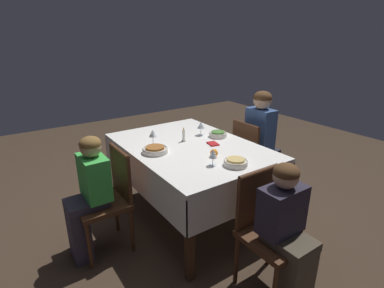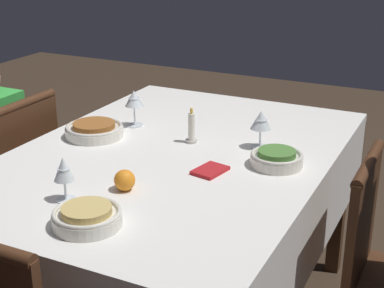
% 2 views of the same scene
% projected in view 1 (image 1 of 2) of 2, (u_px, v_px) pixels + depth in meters
% --- Properties ---
extents(ground_plane, '(8.00, 8.00, 0.00)m').
position_uv_depth(ground_plane, '(190.00, 215.00, 3.03)').
color(ground_plane, '#3D2D21').
extents(dining_table, '(1.53, 1.08, 0.76)m').
position_uv_depth(dining_table, '(190.00, 154.00, 2.81)').
color(dining_table, white).
rests_on(dining_table, ground_plane).
extents(chair_south, '(0.40, 0.40, 0.87)m').
position_uv_depth(chair_south, '(252.00, 155.00, 3.27)').
color(chair_south, '#472816').
rests_on(chair_south, ground_plane).
extents(chair_west, '(0.40, 0.40, 0.87)m').
position_uv_depth(chair_west, '(268.00, 226.00, 2.05)').
color(chair_west, '#472816').
rests_on(chair_west, ground_plane).
extents(chair_north, '(0.40, 0.40, 0.87)m').
position_uv_depth(chair_north, '(109.00, 195.00, 2.44)').
color(chair_north, '#472816').
rests_on(chair_north, ground_plane).
extents(person_adult_denim, '(0.30, 0.34, 1.17)m').
position_uv_depth(person_adult_denim, '(263.00, 137.00, 3.28)').
color(person_adult_denim, '#282833').
rests_on(person_adult_denim, ground_plane).
extents(person_child_dark, '(0.33, 0.30, 0.99)m').
position_uv_depth(person_child_dark, '(288.00, 231.00, 1.91)').
color(person_child_dark, '#4C4233').
rests_on(person_child_dark, ground_plane).
extents(person_child_green, '(0.30, 0.33, 1.01)m').
position_uv_depth(person_child_green, '(88.00, 193.00, 2.34)').
color(person_child_green, '#383342').
rests_on(person_child_green, ground_plane).
extents(bowl_south, '(0.18, 0.18, 0.06)m').
position_uv_depth(bowl_south, '(218.00, 134.00, 2.99)').
color(bowl_south, silver).
rests_on(bowl_south, dining_table).
extents(wine_glass_south, '(0.07, 0.07, 0.14)m').
position_uv_depth(wine_glass_south, '(201.00, 126.00, 3.02)').
color(wine_glass_south, white).
rests_on(wine_glass_south, dining_table).
extents(bowl_west, '(0.19, 0.19, 0.06)m').
position_uv_depth(bowl_west, '(236.00, 162.00, 2.33)').
color(bowl_west, silver).
rests_on(bowl_west, dining_table).
extents(wine_glass_west, '(0.06, 0.06, 0.14)m').
position_uv_depth(wine_glass_west, '(213.00, 154.00, 2.31)').
color(wine_glass_west, white).
rests_on(wine_glass_west, dining_table).
extents(bowl_north, '(0.22, 0.22, 0.06)m').
position_uv_depth(bowl_north, '(155.00, 150.00, 2.59)').
color(bowl_north, silver).
rests_on(bowl_north, dining_table).
extents(wine_glass_north, '(0.07, 0.07, 0.15)m').
position_uv_depth(wine_glass_north, '(153.00, 134.00, 2.74)').
color(wine_glass_north, white).
rests_on(wine_glass_north, dining_table).
extents(candle_centerpiece, '(0.04, 0.04, 0.14)m').
position_uv_depth(candle_centerpiece, '(184.00, 136.00, 2.86)').
color(candle_centerpiece, beige).
rests_on(candle_centerpiece, dining_table).
extents(orange_fruit, '(0.07, 0.07, 0.07)m').
position_uv_depth(orange_fruit, '(214.00, 153.00, 2.50)').
color(orange_fruit, orange).
rests_on(orange_fruit, dining_table).
extents(napkin_red_folded, '(0.13, 0.10, 0.01)m').
position_uv_depth(napkin_red_folded, '(213.00, 144.00, 2.79)').
color(napkin_red_folded, red).
rests_on(napkin_red_folded, dining_table).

